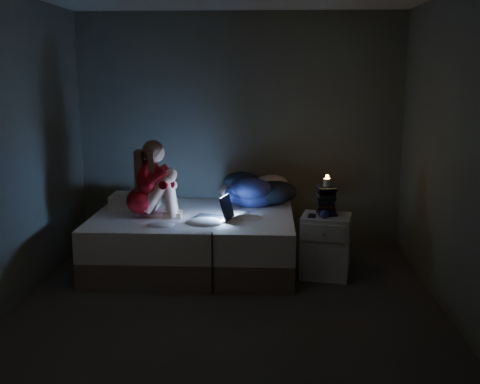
# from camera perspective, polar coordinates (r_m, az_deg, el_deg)

# --- Properties ---
(floor) EXTENTS (3.60, 3.80, 0.02)m
(floor) POSITION_cam_1_polar(r_m,az_deg,el_deg) (4.92, -1.18, -11.66)
(floor) COLOR black
(floor) RESTS_ON ground
(wall_back) EXTENTS (3.60, 0.02, 2.60)m
(wall_back) POSITION_cam_1_polar(r_m,az_deg,el_deg) (6.46, -0.04, 5.99)
(wall_back) COLOR #51584A
(wall_back) RESTS_ON ground
(wall_front) EXTENTS (3.60, 0.02, 2.60)m
(wall_front) POSITION_cam_1_polar(r_m,az_deg,el_deg) (2.70, -4.13, -2.12)
(wall_front) COLOR #51584A
(wall_front) RESTS_ON ground
(wall_left) EXTENTS (0.02, 3.80, 2.60)m
(wall_left) POSITION_cam_1_polar(r_m,az_deg,el_deg) (5.03, -22.33, 3.48)
(wall_left) COLOR #51584A
(wall_left) RESTS_ON ground
(wall_right) EXTENTS (0.02, 3.80, 2.60)m
(wall_right) POSITION_cam_1_polar(r_m,az_deg,el_deg) (4.79, 20.92, 3.22)
(wall_right) COLOR #51584A
(wall_right) RESTS_ON ground
(bed) EXTENTS (2.00, 1.50, 0.55)m
(bed) POSITION_cam_1_polar(r_m,az_deg,el_deg) (5.90, -4.57, -4.76)
(bed) COLOR beige
(bed) RESTS_ON ground
(pillow) EXTENTS (0.49, 0.35, 0.14)m
(pillow) POSITION_cam_1_polar(r_m,az_deg,el_deg) (6.18, -10.33, -0.86)
(pillow) COLOR white
(pillow) RESTS_ON bed
(woman) EXTENTS (0.50, 0.35, 0.77)m
(woman) POSITION_cam_1_polar(r_m,az_deg,el_deg) (5.69, -9.73, 1.30)
(woman) COLOR maroon
(woman) RESTS_ON bed
(laptop) EXTENTS (0.41, 0.34, 0.25)m
(laptop) POSITION_cam_1_polar(r_m,az_deg,el_deg) (5.57, -2.79, -1.45)
(laptop) COLOR black
(laptop) RESTS_ON bed
(clothes_pile) EXTENTS (0.77, 0.70, 0.37)m
(clothes_pile) POSITION_cam_1_polar(r_m,az_deg,el_deg) (6.16, 1.23, 0.40)
(clothes_pile) COLOR navy
(clothes_pile) RESTS_ON bed
(nightstand) EXTENTS (0.52, 0.48, 0.61)m
(nightstand) POSITION_cam_1_polar(r_m,az_deg,el_deg) (5.65, 8.46, -5.30)
(nightstand) COLOR silver
(nightstand) RESTS_ON ground
(book_stack) EXTENTS (0.19, 0.25, 0.27)m
(book_stack) POSITION_cam_1_polar(r_m,az_deg,el_deg) (5.59, 8.55, -0.86)
(book_stack) COLOR black
(book_stack) RESTS_ON nightstand
(candle) EXTENTS (0.07, 0.07, 0.08)m
(candle) POSITION_cam_1_polar(r_m,az_deg,el_deg) (5.55, 8.61, 0.89)
(candle) COLOR beige
(candle) RESTS_ON book_stack
(phone) EXTENTS (0.07, 0.14, 0.01)m
(phone) POSITION_cam_1_polar(r_m,az_deg,el_deg) (5.49, 7.28, -2.42)
(phone) COLOR black
(phone) RESTS_ON nightstand
(blue_orb) EXTENTS (0.08, 0.08, 0.08)m
(blue_orb) POSITION_cam_1_polar(r_m,az_deg,el_deg) (5.45, 8.60, -2.21)
(blue_orb) COLOR navy
(blue_orb) RESTS_ON nightstand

